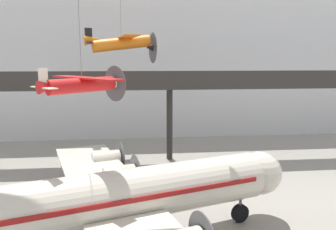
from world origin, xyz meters
TOP-DOWN VIEW (x-y plane):
  - hangar_back_wall at (0.00, 33.97)m, footprint 140.00×3.00m
  - mezzanine_walkway at (0.00, 21.03)m, footprint 110.00×3.20m
  - airliner_silver_main at (-5.87, 3.43)m, footprint 25.35×29.48m
  - suspended_plane_red_highwing at (-7.32, 6.22)m, footprint 5.73×6.02m
  - suspended_plane_orange_highwing at (-5.33, 21.82)m, footprint 7.98×9.66m

SIDE VIEW (x-z plane):
  - airliner_silver_main at x=-5.87m, z-range -1.34..8.11m
  - mezzanine_walkway at x=0.00m, z-range 3.50..13.83m
  - suspended_plane_red_highwing at x=-7.32m, z-range 3.86..16.08m
  - hangar_back_wall at x=0.00m, z-range 0.00..26.21m
  - suspended_plane_orange_highwing at x=-5.33m, z-range 8.34..18.25m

